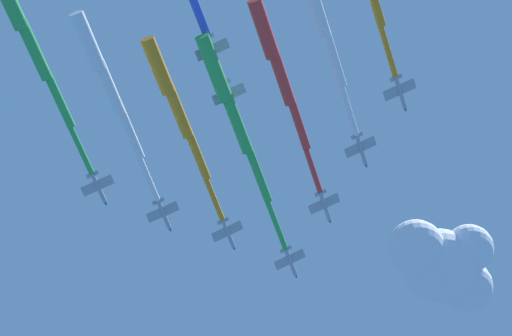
{
  "coord_description": "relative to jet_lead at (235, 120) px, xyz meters",
  "views": [
    {
      "loc": [
        -73.11,
        -64.85,
        -25.27
      ],
      "look_at": [
        0.0,
        0.0,
        182.86
      ],
      "focal_mm": 64.13,
      "sensor_mm": 36.0,
      "label": 1
    }
  ],
  "objects": [
    {
      "name": "jet_port_outer",
      "position": [
        -45.07,
        24.06,
        1.45
      ],
      "size": [
        61.64,
        28.58,
        4.42
      ],
      "color": "#9EA3AD"
    },
    {
      "name": "jet_port_inner",
      "position": [
        -10.61,
        9.7,
        2.65
      ],
      "size": [
        58.16,
        27.21,
        4.44
      ],
      "color": "#9EA3AD"
    },
    {
      "name": "jet_starboard_inner",
      "position": [
        -0.71,
        -15.35,
        1.78
      ],
      "size": [
        58.61,
        28.15,
        4.41
      ],
      "color": "#9EA3AD"
    },
    {
      "name": "jet_lead",
      "position": [
        0.0,
        0.0,
        0.0
      ],
      "size": [
        66.55,
        30.4,
        4.39
      ],
      "color": "#9EA3AD"
    },
    {
      "name": "jet_starboard_mid",
      "position": [
        -8.48,
        -32.84,
        2.61
      ],
      "size": [
        61.5,
        29.2,
        4.45
      ],
      "color": "#9EA3AD"
    },
    {
      "name": "cloud_puff",
      "position": [
        69.09,
        -12.47,
        4.84
      ],
      "size": [
        34.06,
        25.36,
        22.31
      ],
      "color": "white"
    },
    {
      "name": "jet_port_mid",
      "position": [
        -26.46,
        17.1,
        0.24
      ],
      "size": [
        57.76,
        27.54,
        4.37
      ],
      "color": "#9EA3AD"
    }
  ]
}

